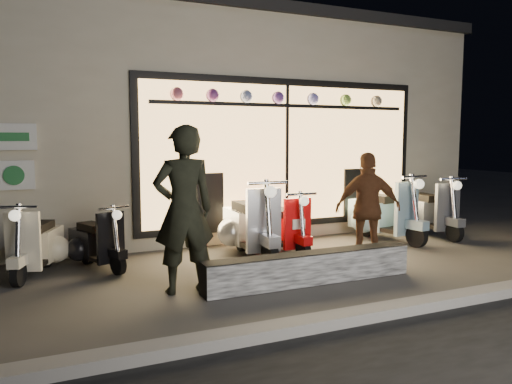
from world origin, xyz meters
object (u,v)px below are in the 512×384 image
(graffiti_barrier, at_px, (310,268))
(scooter_red, at_px, (282,227))
(scooter_silver, at_px, (249,225))
(man, at_px, (184,210))
(woman, at_px, (368,208))

(graffiti_barrier, bearing_deg, scooter_red, 73.75)
(scooter_silver, bearing_deg, scooter_red, 2.51)
(man, xyz_separation_m, woman, (2.85, 0.27, -0.18))
(scooter_red, distance_m, woman, 1.48)
(scooter_red, bearing_deg, scooter_silver, -179.30)
(man, relative_size, woman, 1.22)
(scooter_silver, relative_size, woman, 1.01)
(scooter_silver, height_order, woman, woman)
(graffiti_barrier, height_order, scooter_red, scooter_red)
(scooter_red, bearing_deg, graffiti_barrier, -105.18)
(woman, bearing_deg, scooter_red, -33.94)
(scooter_red, relative_size, woman, 0.84)
(scooter_silver, relative_size, man, 0.83)
(scooter_silver, bearing_deg, man, -132.26)
(graffiti_barrier, xyz_separation_m, woman, (1.31, 0.58, 0.61))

